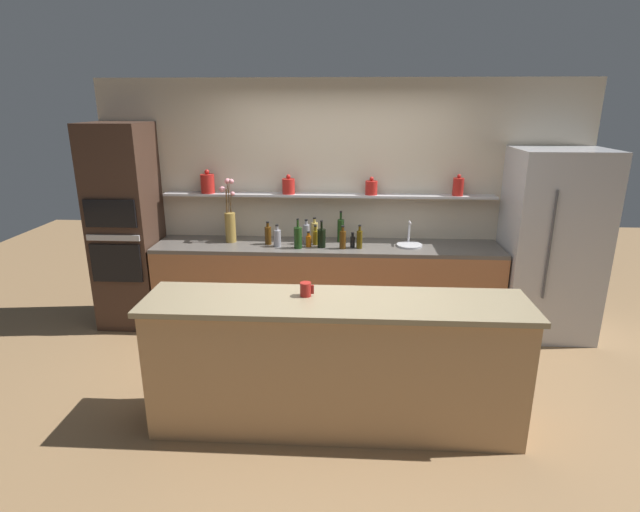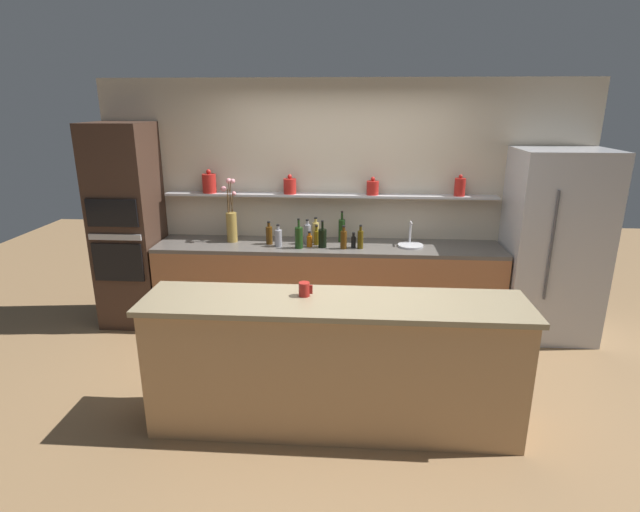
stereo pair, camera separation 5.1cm
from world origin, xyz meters
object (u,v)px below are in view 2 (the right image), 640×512
object	(u,v)px
sink_fixture	(411,244)
bottle_spirit_5	(307,234)
bottle_oil_2	(360,239)
oven_tower	(128,227)
bottle_wine_11	(322,238)
flower_vase	(231,220)
bottle_spirit_4	(316,232)
bottle_spirit_7	(269,235)
bottle_oil_1	(316,237)
refrigerator	(553,246)
bottle_wine_8	(299,237)
bottle_wine_9	(342,230)
bottle_spirit_10	(344,239)
bottle_sauce_3	(354,241)
coffee_mug	(304,289)
bottle_sauce_6	(309,240)
bottle_spirit_0	(278,238)

from	to	relation	value
sink_fixture	bottle_spirit_5	size ratio (longest dim) A/B	1.00
bottle_oil_2	oven_tower	bearing A→B (deg)	177.58
bottle_oil_2	bottle_wine_11	bearing A→B (deg)	178.35
flower_vase	bottle_spirit_4	bearing A→B (deg)	1.63
sink_fixture	bottle_wine_11	distance (m)	0.92
sink_fixture	bottle_spirit_7	distance (m)	1.49
bottle_oil_1	bottle_spirit_7	xyz separation A→B (m)	(-0.50, -0.01, 0.02)
flower_vase	bottle_spirit_7	world-z (taller)	flower_vase
flower_vase	bottle_spirit_4	xyz separation A→B (m)	(0.90, 0.03, -0.12)
refrigerator	bottle_oil_1	bearing A→B (deg)	179.05
bottle_spirit_4	bottle_spirit_7	size ratio (longest dim) A/B	1.12
bottle_wine_8	bottle_wine_9	world-z (taller)	bottle_wine_9
bottle_spirit_10	sink_fixture	bearing A→B (deg)	11.35
oven_tower	bottle_wine_8	world-z (taller)	oven_tower
bottle_sauce_3	bottle_spirit_4	size ratio (longest dim) A/B	0.59
bottle_spirit_5	coffee_mug	bearing A→B (deg)	-85.34
bottle_oil_2	bottle_spirit_5	size ratio (longest dim) A/B	0.93
refrigerator	bottle_oil_2	bearing A→B (deg)	-178.00
sink_fixture	bottle_sauce_3	size ratio (longest dim) A/B	1.65
bottle_spirit_4	bottle_wine_8	world-z (taller)	bottle_wine_8
bottle_wine_9	bottle_spirit_5	bearing A→B (deg)	-164.36
bottle_spirit_5	sink_fixture	bearing A→B (deg)	-0.96
bottle_spirit_5	bottle_sauce_6	size ratio (longest dim) A/B	1.63
bottle_spirit_0	bottle_wine_8	world-z (taller)	bottle_wine_8
sink_fixture	bottle_sauce_6	bearing A→B (deg)	-175.29
bottle_spirit_7	bottle_wine_11	world-z (taller)	bottle_wine_11
bottle_sauce_3	bottle_sauce_6	world-z (taller)	bottle_sauce_6
bottle_spirit_0	bottle_wine_9	xyz separation A→B (m)	(0.65, 0.22, 0.04)
flower_vase	bottle_spirit_10	distance (m)	1.23
refrigerator	bottle_spirit_5	distance (m)	2.51
bottle_spirit_7	bottle_oil_1	bearing A→B (deg)	1.42
bottle_spirit_0	bottle_spirit_4	bearing A→B (deg)	25.19
flower_vase	bottle_spirit_4	world-z (taller)	flower_vase
bottle_oil_1	bottle_wine_11	size ratio (longest dim) A/B	0.74
bottle_oil_1	oven_tower	bearing A→B (deg)	-179.91
bottle_wine_11	bottle_spirit_5	bearing A→B (deg)	143.25
sink_fixture	bottle_spirit_7	size ratio (longest dim) A/B	1.08
bottle_spirit_4	refrigerator	bearing A→B (deg)	-2.97
bottle_wine_11	oven_tower	bearing A→B (deg)	177.44
bottle_oil_1	bottle_spirit_5	world-z (taller)	bottle_spirit_5
bottle_sauce_3	bottle_spirit_5	xyz separation A→B (m)	(-0.49, 0.11, 0.04)
flower_vase	bottle_spirit_7	xyz separation A→B (m)	(0.42, -0.07, -0.13)
bottle_spirit_0	bottle_oil_1	distance (m)	0.40
bottle_wine_9	bottle_spirit_7	bearing A→B (deg)	-169.54
bottle_spirit_0	bottle_wine_11	size ratio (longest dim) A/B	0.82
bottle_spirit_0	bottle_oil_1	size ratio (longest dim) A/B	1.10
bottle_spirit_7	bottle_sauce_3	bearing A→B (deg)	-4.21
bottle_oil_1	coffee_mug	xyz separation A→B (m)	(0.04, -1.70, 0.07)
bottle_wine_9	bottle_wine_11	size ratio (longest dim) A/B	1.18
bottle_spirit_5	bottle_oil_1	bearing A→B (deg)	-15.90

